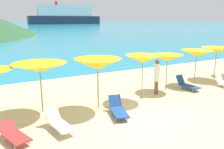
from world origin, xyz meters
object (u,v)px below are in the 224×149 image
Objects in this scene: umbrella_8 at (217,50)px; lounge_chair_6 at (118,109)px; umbrella_6 at (167,58)px; cruise_ship at (66,16)px; umbrella_5 at (143,59)px; lounge_chair_3 at (59,122)px; lounge_chair_4 at (187,84)px; lounge_chair_1 at (224,82)px; umbrella_7 at (197,53)px; lounge_chair_0 at (14,134)px; umbrella_4 at (98,64)px; umbrella_3 at (40,68)px; beachgoer_0 at (157,75)px.

lounge_chair_6 is (-9.03, -2.30, -1.69)m from umbrella_8.
umbrella_6 is 0.95× the size of umbrella_8.
umbrella_5 is at bearing -110.15° from cruise_ship.
umbrella_6 reaches higher than lounge_chair_6.
lounge_chair_3 is at bearing -163.90° from umbrella_6.
lounge_chair_4 is 203.54m from cruise_ship.
umbrella_5 is 1.72× the size of lounge_chair_1.
umbrella_7 is at bearing -108.96° from cruise_ship.
umbrella_7 reaches higher than lounge_chair_0.
lounge_chair_3 is 0.03× the size of cruise_ship.
lounge_chair_4 is 0.90× the size of lounge_chair_6.
cruise_ship is at bearing 74.25° from umbrella_6.
umbrella_6 is 1.33× the size of lounge_chair_0.
umbrella_4 is at bearing -171.54° from umbrella_6.
umbrella_4 is (2.38, -0.72, 0.05)m from umbrella_3.
umbrella_6 is 2.43m from umbrella_7.
umbrella_5 is (4.87, -0.67, 0.08)m from umbrella_3.
umbrella_7 is at bearing 6.39° from umbrella_4.
lounge_chair_6 is at bearing -110.62° from cruise_ship.
lounge_chair_1 is (-1.22, -1.66, -1.66)m from umbrella_8.
umbrella_7 is 1.12× the size of beachgoer_0.
beachgoer_0 is at bearing -6.25° from lounge_chair_0.
lounge_chair_3 is (-11.65, -2.46, -1.67)m from umbrella_8.
umbrella_8 is (11.81, 0.45, -0.05)m from umbrella_3.
lounge_chair_0 is at bearing -161.07° from lounge_chair_6.
lounge_chair_3 is at bearing -149.71° from umbrella_4.
lounge_chair_6 is (4.18, 0.26, 0.01)m from lounge_chair_0.
cruise_ship is (57.37, 196.29, 4.99)m from umbrella_5.
cruise_ship reaches higher than beachgoer_0.
beachgoer_0 is at bearing 4.89° from umbrella_4.
umbrella_7 is 2.16m from lounge_chair_4.
cruise_ship is (59.87, 196.34, 5.01)m from umbrella_4.
lounge_chair_6 is 3.63m from beachgoer_0.
umbrella_3 is 8.41m from lounge_chair_4.
beachgoer_0 is 0.03× the size of cruise_ship.
umbrella_5 is at bearing -170.76° from umbrella_7.
umbrella_7 is (9.47, 0.08, -0.06)m from umbrella_3.
umbrella_3 is 11.82m from umbrella_8.
cruise_ship is (63.64, 197.73, 6.81)m from lounge_chair_0.
lounge_chair_4 is 0.02× the size of cruise_ship.
umbrella_5 reaches higher than lounge_chair_6.
lounge_chair_4 is at bearing 169.97° from lounge_chair_1.
lounge_chair_3 is at bearing -168.09° from umbrella_8.
umbrella_6 is at bearing 6.32° from lounge_chair_3.
umbrella_4 is at bearing -16.84° from umbrella_3.
lounge_chair_1 is at bearing -126.33° from umbrella_8.
lounge_chair_6 is 0.03× the size of cruise_ship.
cruise_ship is (59.46, 197.47, 6.80)m from lounge_chair_6.
umbrella_3 is at bearing -179.55° from umbrella_7.
beachgoer_0 is at bearing -171.62° from umbrella_8.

